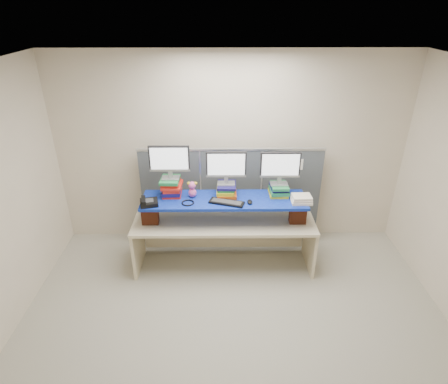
{
  "coord_description": "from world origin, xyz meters",
  "views": [
    {
      "loc": [
        -0.15,
        -3.03,
        3.34
      ],
      "look_at": [
        -0.11,
        1.2,
        1.16
      ],
      "focal_mm": 30.0,
      "sensor_mm": 36.0,
      "label": 1
    }
  ],
  "objects_px": {
    "monitor_right": "(280,166)",
    "keyboard": "(227,202)",
    "blue_board": "(224,200)",
    "monitor_left": "(169,160)",
    "desk": "(224,230)",
    "desk_phone": "(148,202)",
    "monitor_center": "(226,166)"
  },
  "relations": [
    {
      "from": "monitor_left",
      "to": "monitor_center",
      "type": "height_order",
      "value": "monitor_left"
    },
    {
      "from": "desk",
      "to": "blue_board",
      "type": "xyz_separation_m",
      "value": [
        0.0,
        0.0,
        0.46
      ]
    },
    {
      "from": "desk",
      "to": "desk_phone",
      "type": "relative_size",
      "value": 9.43
    },
    {
      "from": "monitor_right",
      "to": "desk_phone",
      "type": "height_order",
      "value": "monitor_right"
    },
    {
      "from": "desk",
      "to": "blue_board",
      "type": "relative_size",
      "value": 1.14
    },
    {
      "from": "monitor_right",
      "to": "desk",
      "type": "bearing_deg",
      "value": -170.57
    },
    {
      "from": "monitor_center",
      "to": "desk_phone",
      "type": "bearing_deg",
      "value": -164.97
    },
    {
      "from": "desk",
      "to": "monitor_right",
      "type": "xyz_separation_m",
      "value": [
        0.71,
        0.12,
        0.88
      ]
    },
    {
      "from": "monitor_right",
      "to": "keyboard",
      "type": "relative_size",
      "value": 1.1
    },
    {
      "from": "desk",
      "to": "monitor_right",
      "type": "bearing_deg",
      "value": 9.43
    },
    {
      "from": "monitor_left",
      "to": "keyboard",
      "type": "xyz_separation_m",
      "value": [
        0.72,
        -0.24,
        -0.48
      ]
    },
    {
      "from": "desk",
      "to": "desk_phone",
      "type": "distance_m",
      "value": 1.08
    },
    {
      "from": "keyboard",
      "to": "desk_phone",
      "type": "height_order",
      "value": "desk_phone"
    },
    {
      "from": "desk",
      "to": "keyboard",
      "type": "distance_m",
      "value": 0.5
    },
    {
      "from": "blue_board",
      "to": "monitor_right",
      "type": "distance_m",
      "value": 0.84
    },
    {
      "from": "desk",
      "to": "monitor_center",
      "type": "xyz_separation_m",
      "value": [
        0.03,
        0.12,
        0.88
      ]
    },
    {
      "from": "blue_board",
      "to": "monitor_left",
      "type": "distance_m",
      "value": 0.86
    },
    {
      "from": "monitor_left",
      "to": "desk_phone",
      "type": "xyz_separation_m",
      "value": [
        -0.26,
        -0.26,
        -0.45
      ]
    },
    {
      "from": "monitor_right",
      "to": "blue_board",
      "type": "bearing_deg",
      "value": -170.57
    },
    {
      "from": "desk_phone",
      "to": "desk",
      "type": "bearing_deg",
      "value": -4.1
    },
    {
      "from": "desk",
      "to": "monitor_left",
      "type": "bearing_deg",
      "value": 170.17
    },
    {
      "from": "blue_board",
      "to": "desk_phone",
      "type": "distance_m",
      "value": 0.96
    },
    {
      "from": "monitor_left",
      "to": "desk_phone",
      "type": "bearing_deg",
      "value": -134.9
    },
    {
      "from": "monitor_right",
      "to": "keyboard",
      "type": "bearing_deg",
      "value": -161.0
    },
    {
      "from": "blue_board",
      "to": "keyboard",
      "type": "bearing_deg",
      "value": -74.47
    },
    {
      "from": "monitor_left",
      "to": "monitor_right",
      "type": "relative_size",
      "value": 1.0
    },
    {
      "from": "monitor_left",
      "to": "desk",
      "type": "bearing_deg",
      "value": -9.83
    },
    {
      "from": "monitor_center",
      "to": "monitor_right",
      "type": "distance_m",
      "value": 0.68
    },
    {
      "from": "keyboard",
      "to": "monitor_right",
      "type": "bearing_deg",
      "value": 36.65
    },
    {
      "from": "monitor_right",
      "to": "keyboard",
      "type": "xyz_separation_m",
      "value": [
        -0.68,
        -0.23,
        -0.39
      ]
    },
    {
      "from": "monitor_center",
      "to": "desk_phone",
      "type": "height_order",
      "value": "monitor_center"
    },
    {
      "from": "blue_board",
      "to": "desk_phone",
      "type": "height_order",
      "value": "desk_phone"
    }
  ]
}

